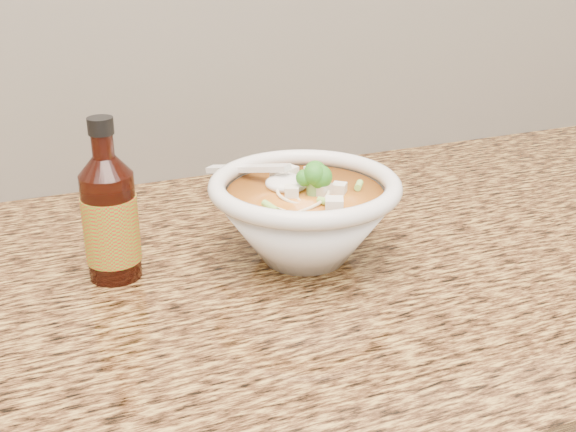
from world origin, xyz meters
name	(u,v)px	position (x,y,z in m)	size (l,w,h in m)	color
counter_slab	(181,296)	(0.00, 1.68, 0.88)	(4.00, 0.68, 0.04)	#A8833D
soup_bowl	(304,217)	(0.14, 1.67, 0.95)	(0.21, 0.22, 0.12)	silver
hot_sauce_bottle	(110,219)	(-0.06, 1.71, 0.97)	(0.06, 0.06, 0.18)	#340D07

